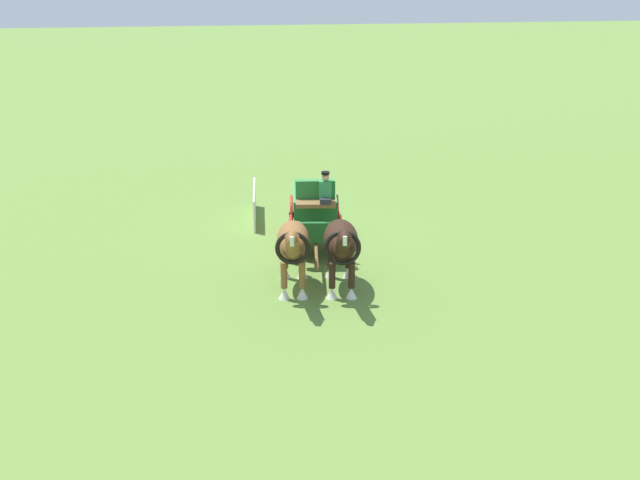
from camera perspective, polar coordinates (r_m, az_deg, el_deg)
name	(u,v)px	position (r m, az deg, el deg)	size (l,w,h in m)	color
ground_plane	(315,244)	(24.22, -0.40, -0.32)	(220.00, 220.00, 0.00)	olive
show_wagon	(315,209)	(23.69, -0.39, 2.34)	(5.75, 2.14, 2.82)	#236B2D
draft_horse_near	(341,243)	(20.31, 1.60, -0.22)	(3.16, 1.29, 2.24)	#331E14
draft_horse_off	(293,244)	(20.28, -2.07, -0.28)	(3.12, 1.22, 2.23)	brown
sponsor_banner	(255,204)	(26.69, -4.99, 2.75)	(3.20, 0.06, 1.10)	silver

